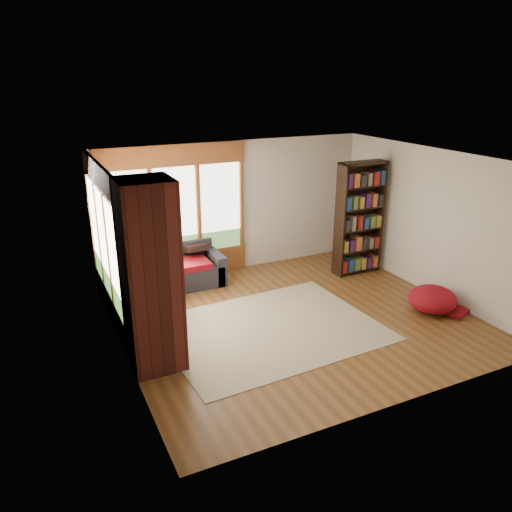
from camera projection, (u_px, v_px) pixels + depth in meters
name	position (u px, v px, depth m)	size (l,w,h in m)	color
floor	(295.00, 319.00, 8.21)	(5.50, 5.50, 0.00)	#5A3719
ceiling	(300.00, 160.00, 7.31)	(5.50, 5.50, 0.00)	white
wall_back	(234.00, 207.00, 9.88)	(5.50, 0.04, 2.60)	silver
wall_front	(408.00, 308.00, 5.64)	(5.50, 0.04, 2.60)	silver
wall_left	(118.00, 273.00, 6.65)	(0.04, 5.00, 2.60)	silver
wall_right	(431.00, 222.00, 8.87)	(0.04, 5.00, 2.60)	silver
windows_back	(176.00, 212.00, 9.35)	(2.82, 0.10, 1.90)	brown
windows_left	(105.00, 243.00, 7.66)	(0.10, 2.62, 1.90)	brown
roller_blind	(95.00, 205.00, 8.24)	(0.03, 0.72, 0.90)	#677A4D
brick_chimney	(151.00, 277.00, 6.49)	(0.70, 0.70, 2.60)	#471914
sectional_sofa	(151.00, 285.00, 8.75)	(2.20, 2.20, 0.80)	#23232C
area_rug	(271.00, 329.00, 7.86)	(3.31, 2.53, 0.01)	beige
bookshelf	(359.00, 219.00, 9.76)	(0.96, 0.32, 2.23)	black
pouf	(433.00, 299.00, 8.39)	(0.81, 0.81, 0.44)	maroon
dog_tan	(160.00, 260.00, 8.57)	(0.99, 0.79, 0.48)	olive
dog_brindle	(156.00, 268.00, 8.32)	(0.53, 0.81, 0.42)	black
throw_pillows	(153.00, 259.00, 8.68)	(1.98, 1.68, 0.45)	black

